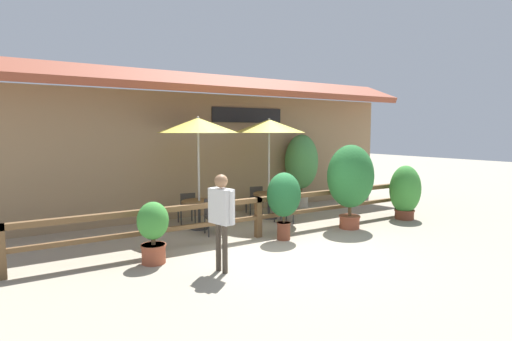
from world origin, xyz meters
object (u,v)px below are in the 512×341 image
(chair_middle_wallside, at_px, (255,198))
(chair_near_wallside, at_px, (187,206))
(dining_table_near, at_px, (199,206))
(chair_near_streetside, at_px, (214,214))
(patio_umbrella_near, at_px, (198,126))
(pedestrian, at_px, (221,210))
(patio_umbrella_middle, at_px, (269,126))
(chair_middle_streetside, at_px, (283,205))
(potted_plant_tall_tropical, at_px, (350,178))
(potted_plant_broad_leaf, at_px, (153,229))
(dining_table_middle, at_px, (269,198))
(potted_plant_entrance_palm, at_px, (405,191))
(potted_plant_small_flowering, at_px, (301,163))
(potted_plant_corner_fern, at_px, (284,197))

(chair_middle_wallside, bearing_deg, chair_near_wallside, 14.54)
(dining_table_near, xyz_separation_m, chair_near_streetside, (0.08, -0.67, -0.10))
(patio_umbrella_near, distance_m, pedestrian, 3.62)
(patio_umbrella_middle, xyz_separation_m, chair_middle_streetside, (0.00, -0.68, -2.16))
(patio_umbrella_middle, bearing_deg, potted_plant_tall_tropical, -63.06)
(potted_plant_broad_leaf, bearing_deg, dining_table_near, 47.94)
(chair_middle_streetside, relative_size, potted_plant_tall_tropical, 0.40)
(dining_table_middle, height_order, chair_middle_wallside, chair_middle_wallside)
(chair_middle_wallside, relative_size, pedestrian, 0.49)
(dining_table_near, height_order, potted_plant_entrance_palm, potted_plant_entrance_palm)
(patio_umbrella_near, distance_m, chair_middle_streetside, 3.16)
(chair_middle_wallside, height_order, potted_plant_tall_tropical, potted_plant_tall_tropical)
(patio_umbrella_near, bearing_deg, patio_umbrella_middle, 2.97)
(potted_plant_broad_leaf, distance_m, potted_plant_entrance_palm, 7.29)
(chair_middle_wallside, distance_m, potted_plant_broad_leaf, 4.93)
(dining_table_middle, relative_size, potted_plant_small_flowering, 0.38)
(patio_umbrella_near, relative_size, potted_plant_tall_tropical, 1.33)
(chair_near_wallside, xyz_separation_m, pedestrian, (-0.90, -3.82, 0.64))
(chair_near_streetside, bearing_deg, dining_table_near, 107.64)
(patio_umbrella_middle, height_order, potted_plant_tall_tropical, patio_umbrella_middle)
(potted_plant_broad_leaf, height_order, potted_plant_entrance_palm, potted_plant_entrance_palm)
(chair_near_wallside, xyz_separation_m, chair_middle_streetside, (2.30, -1.23, 0.00))
(chair_near_wallside, height_order, potted_plant_entrance_palm, potted_plant_entrance_palm)
(patio_umbrella_near, distance_m, potted_plant_small_flowering, 4.40)
(potted_plant_tall_tropical, bearing_deg, dining_table_middle, 116.94)
(potted_plant_corner_fern, bearing_deg, potted_plant_broad_leaf, -179.10)
(chair_middle_streetside, height_order, potted_plant_broad_leaf, potted_plant_broad_leaf)
(chair_near_streetside, relative_size, chair_near_wallside, 1.00)
(patio_umbrella_near, distance_m, dining_table_near, 2.06)
(potted_plant_corner_fern, bearing_deg, potted_plant_entrance_palm, -0.74)
(chair_near_streetside, relative_size, potted_plant_tall_tropical, 0.40)
(chair_middle_streetside, bearing_deg, chair_near_wallside, 159.10)
(dining_table_middle, xyz_separation_m, potted_plant_entrance_palm, (3.22, -2.17, 0.22))
(patio_umbrella_near, relative_size, potted_plant_small_flowering, 1.20)
(patio_umbrella_near, relative_size, chair_middle_wallside, 3.35)
(patio_umbrella_near, xyz_separation_m, potted_plant_small_flowering, (4.11, 1.00, -1.19))
(dining_table_near, distance_m, potted_plant_tall_tropical, 3.95)
(potted_plant_tall_tropical, xyz_separation_m, potted_plant_entrance_palm, (2.13, -0.04, -0.51))
(patio_umbrella_near, height_order, potted_plant_tall_tropical, patio_umbrella_near)
(patio_umbrella_middle, height_order, potted_plant_corner_fern, patio_umbrella_middle)
(patio_umbrella_near, height_order, potted_plant_entrance_palm, patio_umbrella_near)
(chair_near_wallside, bearing_deg, dining_table_near, 104.87)
(dining_table_middle, bearing_deg, potted_plant_tall_tropical, -63.06)
(patio_umbrella_near, relative_size, dining_table_middle, 3.18)
(chair_middle_wallside, xyz_separation_m, potted_plant_small_flowering, (1.94, 0.20, 0.97))
(dining_table_middle, bearing_deg, potted_plant_small_flowering, 25.14)
(chair_middle_streetside, bearing_deg, potted_plant_small_flowering, 47.03)
(chair_near_wallside, relative_size, potted_plant_small_flowering, 0.36)
(chair_near_wallside, distance_m, dining_table_middle, 2.36)
(patio_umbrella_near, height_order, pedestrian, patio_umbrella_near)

